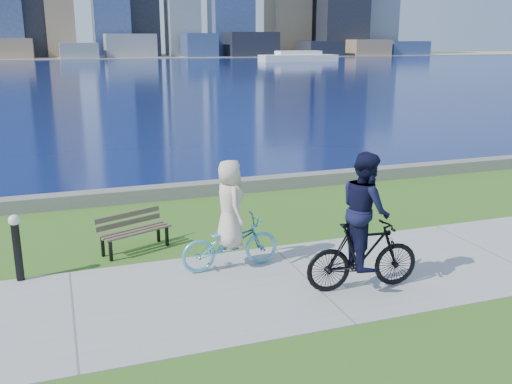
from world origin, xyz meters
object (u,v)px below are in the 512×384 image
park_bench (133,228)px  cyclist_woman (230,229)px  bollard_lamp (17,244)px  cyclist_man (364,233)px

park_bench → cyclist_woman: cyclist_woman is taller
cyclist_woman → bollard_lamp: bearing=77.0°
bollard_lamp → cyclist_woman: size_ratio=0.60×
park_bench → cyclist_woman: size_ratio=0.75×
bollard_lamp → cyclist_woman: (3.68, -0.70, 0.08)m
bollard_lamp → cyclist_man: size_ratio=0.52×
bollard_lamp → park_bench: bearing=22.8°
bollard_lamp → cyclist_man: (5.54, -2.32, 0.31)m
park_bench → bollard_lamp: (-2.11, -0.89, 0.24)m
cyclist_woman → cyclist_man: 2.47m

